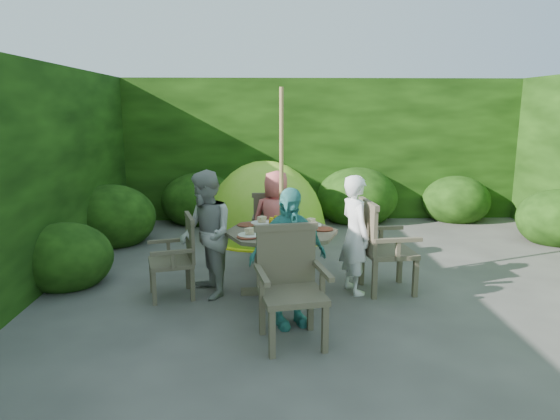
{
  "coord_description": "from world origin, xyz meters",
  "views": [
    {
      "loc": [
        -1.1,
        -5.34,
        1.99
      ],
      "look_at": [
        -0.89,
        0.22,
        0.85
      ],
      "focal_mm": 32.0,
      "sensor_mm": 36.0,
      "label": 1
    }
  ],
  "objects_px": {
    "child_back": "(276,221)",
    "garden_chair_back": "(274,227)",
    "child_left": "(206,235)",
    "parasol_pole": "(281,194)",
    "child_front": "(288,258)",
    "patio_table": "(282,241)",
    "child_right": "(355,234)",
    "garden_chair_front": "(290,283)",
    "dome_tent": "(265,235)",
    "garden_chair_left": "(178,256)",
    "garden_chair_right": "(381,245)"
  },
  "relations": [
    {
      "from": "parasol_pole",
      "to": "child_front",
      "type": "distance_m",
      "value": 0.92
    },
    {
      "from": "garden_chair_left",
      "to": "child_front",
      "type": "height_order",
      "value": "child_front"
    },
    {
      "from": "parasol_pole",
      "to": "child_back",
      "type": "bearing_deg",
      "value": 92.29
    },
    {
      "from": "child_left",
      "to": "child_back",
      "type": "bearing_deg",
      "value": 115.69
    },
    {
      "from": "patio_table",
      "to": "child_back",
      "type": "xyz_separation_m",
      "value": [
        -0.04,
        0.8,
        0.03
      ]
    },
    {
      "from": "child_left",
      "to": "dome_tent",
      "type": "relative_size",
      "value": 0.57
    },
    {
      "from": "garden_chair_front",
      "to": "child_left",
      "type": "height_order",
      "value": "child_left"
    },
    {
      "from": "garden_chair_right",
      "to": "child_front",
      "type": "distance_m",
      "value": 1.36
    },
    {
      "from": "patio_table",
      "to": "dome_tent",
      "type": "height_order",
      "value": "dome_tent"
    },
    {
      "from": "patio_table",
      "to": "garden_chair_left",
      "type": "relative_size",
      "value": 1.5
    },
    {
      "from": "child_back",
      "to": "garden_chair_back",
      "type": "bearing_deg",
      "value": -74.89
    },
    {
      "from": "garden_chair_back",
      "to": "child_front",
      "type": "xyz_separation_m",
      "value": [
        0.08,
        -1.9,
        0.16
      ]
    },
    {
      "from": "garden_chair_right",
      "to": "garden_chair_back",
      "type": "bearing_deg",
      "value": 41.36
    },
    {
      "from": "child_back",
      "to": "child_front",
      "type": "height_order",
      "value": "child_front"
    },
    {
      "from": "patio_table",
      "to": "child_right",
      "type": "distance_m",
      "value": 0.8
    },
    {
      "from": "child_back",
      "to": "parasol_pole",
      "type": "bearing_deg",
      "value": 103.62
    },
    {
      "from": "garden_chair_right",
      "to": "garden_chair_left",
      "type": "height_order",
      "value": "garden_chair_right"
    },
    {
      "from": "garden_chair_right",
      "to": "garden_chair_left",
      "type": "xyz_separation_m",
      "value": [
        -2.2,
        -0.07,
        -0.07
      ]
    },
    {
      "from": "parasol_pole",
      "to": "garden_chair_back",
      "type": "distance_m",
      "value": 1.26
    },
    {
      "from": "child_left",
      "to": "child_back",
      "type": "relative_size",
      "value": 1.08
    },
    {
      "from": "patio_table",
      "to": "child_right",
      "type": "xyz_separation_m",
      "value": [
        0.8,
        0.03,
        0.05
      ]
    },
    {
      "from": "garden_chair_front",
      "to": "patio_table",
      "type": "bearing_deg",
      "value": 81.26
    },
    {
      "from": "patio_table",
      "to": "parasol_pole",
      "type": "height_order",
      "value": "parasol_pole"
    },
    {
      "from": "child_front",
      "to": "child_right",
      "type": "bearing_deg",
      "value": 25.91
    },
    {
      "from": "garden_chair_front",
      "to": "child_left",
      "type": "xyz_separation_m",
      "value": [
        -0.83,
        1.06,
        0.17
      ]
    },
    {
      "from": "child_right",
      "to": "child_front",
      "type": "xyz_separation_m",
      "value": [
        -0.77,
        -0.83,
        0.0
      ]
    },
    {
      "from": "parasol_pole",
      "to": "child_right",
      "type": "relative_size",
      "value": 1.7
    },
    {
      "from": "garden_chair_back",
      "to": "child_front",
      "type": "bearing_deg",
      "value": 95.75
    },
    {
      "from": "garden_chair_back",
      "to": "child_back",
      "type": "relative_size",
      "value": 0.73
    },
    {
      "from": "patio_table",
      "to": "garden_chair_front",
      "type": "height_order",
      "value": "garden_chair_front"
    },
    {
      "from": "patio_table",
      "to": "child_back",
      "type": "height_order",
      "value": "child_back"
    },
    {
      "from": "patio_table",
      "to": "child_right",
      "type": "height_order",
      "value": "child_right"
    },
    {
      "from": "garden_chair_back",
      "to": "garden_chair_front",
      "type": "xyz_separation_m",
      "value": [
        0.08,
        -2.19,
        0.03
      ]
    },
    {
      "from": "garden_chair_front",
      "to": "garden_chair_left",
      "type": "bearing_deg",
      "value": 126.65
    },
    {
      "from": "garden_chair_right",
      "to": "dome_tent",
      "type": "xyz_separation_m",
      "value": [
        -1.25,
        2.53,
        -0.52
      ]
    },
    {
      "from": "child_left",
      "to": "child_front",
      "type": "relative_size",
      "value": 1.04
    },
    {
      "from": "garden_chair_left",
      "to": "garden_chair_front",
      "type": "relative_size",
      "value": 0.88
    },
    {
      "from": "dome_tent",
      "to": "garden_chair_left",
      "type": "bearing_deg",
      "value": -98.36
    },
    {
      "from": "garden_chair_back",
      "to": "patio_table",
      "type": "bearing_deg",
      "value": 96.14
    },
    {
      "from": "garden_chair_front",
      "to": "child_left",
      "type": "distance_m",
      "value": 1.36
    },
    {
      "from": "patio_table",
      "to": "child_back",
      "type": "distance_m",
      "value": 0.8
    },
    {
      "from": "child_front",
      "to": "parasol_pole",
      "type": "bearing_deg",
      "value": 70.91
    },
    {
      "from": "parasol_pole",
      "to": "child_left",
      "type": "distance_m",
      "value": 0.9
    },
    {
      "from": "child_right",
      "to": "garden_chair_right",
      "type": "bearing_deg",
      "value": -105.19
    },
    {
      "from": "garden_chair_right",
      "to": "child_left",
      "type": "relative_size",
      "value": 0.72
    },
    {
      "from": "garden_chair_back",
      "to": "child_front",
      "type": "height_order",
      "value": "child_front"
    },
    {
      "from": "garden_chair_left",
      "to": "child_front",
      "type": "bearing_deg",
      "value": 40.38
    },
    {
      "from": "child_right",
      "to": "garden_chair_back",
      "type": "bearing_deg",
      "value": 22.18
    },
    {
      "from": "garden_chair_back",
      "to": "child_left",
      "type": "bearing_deg",
      "value": 59.74
    },
    {
      "from": "parasol_pole",
      "to": "garden_chair_front",
      "type": "bearing_deg",
      "value": -88.32
    }
  ]
}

